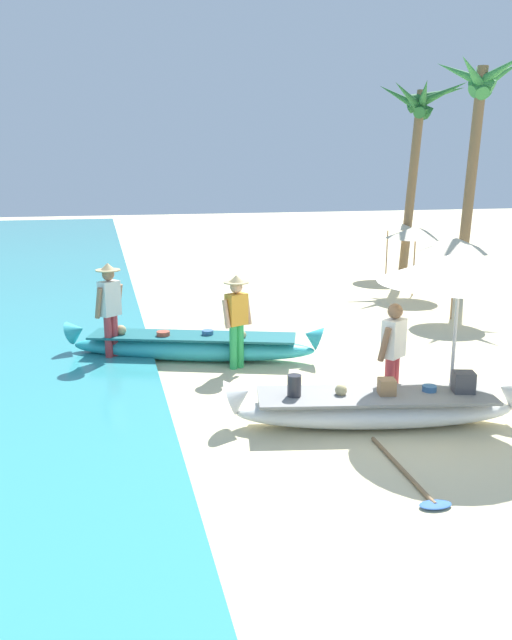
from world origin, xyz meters
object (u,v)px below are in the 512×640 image
person_tourist_customer (393,351)px  person_vendor_assistant (110,305)px  paddle (411,479)px  boat_white_foreground (375,407)px  boat_cyan_midground (192,346)px  palm_tree_leaning_seaward (478,111)px  person_vendor_hatted (237,315)px  patio_umbrella_large (460,268)px  palm_tree_tall_inland (420,118)px

person_tourist_customer → person_vendor_assistant: size_ratio=0.88×
person_vendor_assistant → paddle: size_ratio=1.00×
boat_white_foreground → boat_cyan_midground: 4.19m
boat_white_foreground → paddle: boat_white_foreground is taller
person_tourist_customer → palm_tree_leaning_seaward: bearing=52.6°
person_vendor_hatted → paddle: size_ratio=0.92×
boat_white_foreground → patio_umbrella_large: 2.24m
boat_cyan_midground → paddle: 5.58m
patio_umbrella_large → palm_tree_tall_inland: 12.40m
boat_white_foreground → boat_cyan_midground: size_ratio=0.89×
boat_white_foreground → person_vendor_assistant: bearing=131.5°
person_vendor_hatted → palm_tree_leaning_seaward: 9.99m
palm_tree_leaning_seaward → paddle: palm_tree_leaning_seaward is taller
person_tourist_customer → paddle: bearing=-109.0°
person_vendor_hatted → palm_tree_leaning_seaward: (7.62, 5.12, 3.94)m
boat_cyan_midground → patio_umbrella_large: 5.17m
boat_white_foreground → palm_tree_leaning_seaward: 11.27m
patio_umbrella_large → palm_tree_leaning_seaward: size_ratio=0.37×
boat_white_foreground → person_vendor_hatted: bearing=113.9°
person_tourist_customer → boat_cyan_midground: bearing=128.3°
person_vendor_assistant → palm_tree_tall_inland: (9.64, 7.19, 3.87)m
person_tourist_customer → person_vendor_assistant: 5.22m
boat_cyan_midground → paddle: (1.76, -5.29, -0.23)m
boat_cyan_midground → person_vendor_hatted: bearing=-44.2°
person_vendor_assistant → palm_tree_leaning_seaward: (9.76, 4.19, 3.85)m
palm_tree_tall_inland → person_vendor_assistant: bearing=-143.3°
person_vendor_hatted → patio_umbrella_large: (2.52, -2.90, 1.18)m
boat_white_foreground → person_tourist_customer: (0.47, 0.51, 0.64)m
person_vendor_assistant → palm_tree_leaning_seaward: bearing=23.2°
paddle → palm_tree_tall_inland: bearing=63.2°
palm_tree_tall_inland → palm_tree_leaning_seaward: size_ratio=0.96×
person_tourist_customer → palm_tree_tall_inland: 12.69m
patio_umbrella_large → palm_tree_tall_inland: size_ratio=0.39×
boat_cyan_midground → person_vendor_hatted: size_ratio=2.80×
patio_umbrella_large → palm_tree_leaning_seaward: 9.89m
palm_tree_leaning_seaward → boat_cyan_midground: bearing=-151.9°
person_vendor_hatted → person_vendor_assistant: (-2.15, 0.93, 0.09)m
boat_white_foreground → person_vendor_hatted: size_ratio=2.50×
palm_tree_leaning_seaward → person_tourist_customer: bearing=-127.4°
palm_tree_tall_inland → palm_tree_leaning_seaward: 3.01m
person_vendor_hatted → person_vendor_assistant: bearing=156.6°
boat_white_foreground → palm_tree_leaning_seaward: (6.29, 8.11, 4.64)m
palm_tree_tall_inland → boat_cyan_midground: bearing=-137.7°
person_tourist_customer → palm_tree_leaning_seaward: palm_tree_leaning_seaward is taller
boat_cyan_midground → person_tourist_customer: bearing=-51.7°
boat_white_foreground → person_tourist_customer: size_ratio=2.62×
paddle → person_vendor_hatted: bearing=103.0°
patio_umbrella_large → boat_white_foreground: bearing=-175.5°
boat_cyan_midground → palm_tree_tall_inland: size_ratio=0.77×
boat_white_foreground → person_vendor_assistant: (-3.47, 3.92, 0.79)m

